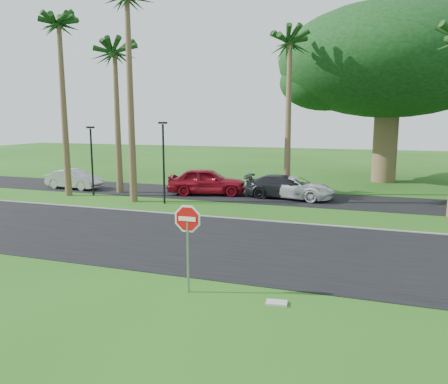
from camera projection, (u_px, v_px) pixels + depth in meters
name	position (u px, v px, depth m)	size (l,w,h in m)	color
ground	(210.00, 258.00, 15.17)	(120.00, 120.00, 0.00)	#1D4812
road	(228.00, 243.00, 17.04)	(120.00, 8.00, 0.02)	black
parking_strip	(282.00, 198.00, 26.83)	(120.00, 5.00, 0.02)	black
curb	(255.00, 220.00, 20.81)	(120.00, 0.12, 0.06)	gray
stop_sign_near	(188.00, 230.00, 11.92)	(1.05, 0.07, 2.62)	gray
palm_left_far	(59.00, 28.00, 26.06)	(5.00, 5.00, 11.50)	brown
palm_left_mid	(115.00, 56.00, 27.36)	(5.00, 5.00, 10.00)	brown
palm_left_near	(127.00, 2.00, 23.83)	(5.00, 5.00, 12.50)	brown
palm_center	(290.00, 47.00, 26.72)	(5.00, 5.00, 10.50)	brown
canopy_tree	(390.00, 62.00, 32.30)	(16.50, 16.50, 13.12)	brown
streetlight_left	(92.00, 156.00, 27.30)	(0.45, 0.25, 4.34)	black
streetlight_right	(164.00, 157.00, 24.59)	(0.45, 0.25, 4.64)	black
car_silver	(74.00, 179.00, 30.19)	(1.40, 4.02, 1.32)	#AEAFB5
car_red	(207.00, 182.00, 27.85)	(2.00, 4.97, 1.69)	maroon
car_dark	(284.00, 187.00, 26.63)	(1.94, 4.78, 1.39)	black
car_minivan	(295.00, 188.00, 26.45)	(2.20, 4.78, 1.33)	silver
utility_slab	(277.00, 303.00, 11.41)	(0.55, 0.35, 0.06)	#A8A89F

